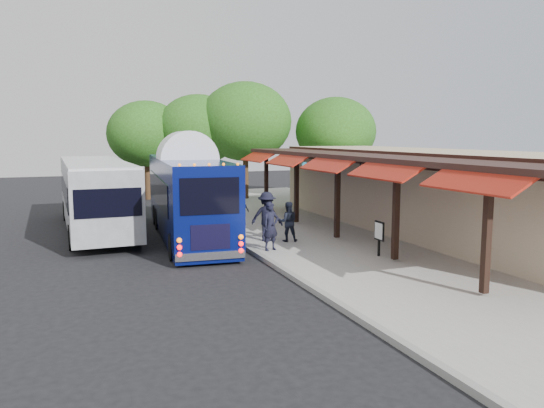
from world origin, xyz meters
name	(u,v)px	position (x,y,z in m)	size (l,w,h in m)	color
ground	(288,277)	(0.00, 0.00, 0.00)	(90.00, 90.00, 0.00)	black
sidewalk	(363,239)	(5.00, 4.00, 0.07)	(10.00, 40.00, 0.15)	#9E9B93
curb	(247,248)	(0.05, 4.00, 0.07)	(0.20, 40.00, 0.16)	gray
station_shelter	(434,192)	(8.38, 4.00, 1.85)	(8.15, 20.00, 3.60)	tan
coach_bus	(187,192)	(-1.45, 7.37, 1.89)	(3.18, 11.12, 3.51)	#071057
city_bus	(95,192)	(-4.97, 10.39, 1.73)	(2.86, 11.69, 3.12)	gray
ped_a	(271,226)	(0.61, 3.04, 1.02)	(0.63, 0.42, 1.74)	black
ped_b	(288,222)	(1.80, 4.30, 0.93)	(0.75, 0.59, 1.55)	black
ped_c	(238,212)	(0.60, 6.89, 1.01)	(1.01, 0.42, 1.72)	black
ped_d	(267,216)	(1.08, 4.70, 1.11)	(1.24, 0.71, 1.92)	black
sign_board	(379,233)	(3.71, 0.85, 0.96)	(0.07, 0.55, 1.20)	black
tree_left	(198,130)	(1.99, 19.83, 4.59)	(5.37, 5.37, 6.88)	#382314
tree_mid	(245,122)	(4.72, 18.35, 5.10)	(5.97, 5.97, 7.64)	#382314
tree_right	(335,132)	(10.32, 16.63, 4.47)	(5.24, 5.24, 6.71)	#382314
tree_far	(146,134)	(-1.17, 21.23, 4.32)	(5.07, 5.07, 6.49)	#382314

